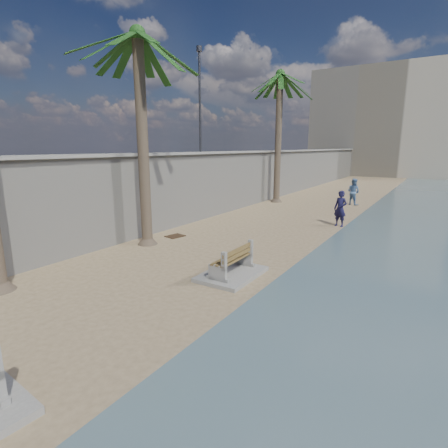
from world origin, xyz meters
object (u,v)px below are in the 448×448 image
at_px(palm_back, 280,76).
at_px(palm_mid, 138,37).
at_px(person_a, 341,206).
at_px(person_b, 353,190).
at_px(bench_far, 232,264).

bearing_deg(palm_back, palm_mid, -89.48).
xyz_separation_m(palm_mid, palm_back, (-0.12, 13.06, 0.73)).
bearing_deg(person_a, person_b, 113.82).
height_order(palm_back, person_a, palm_back).
distance_m(palm_mid, person_a, 11.56).
distance_m(bench_far, palm_back, 17.13).
height_order(palm_mid, palm_back, palm_back).
bearing_deg(person_b, palm_back, 39.47).
xyz_separation_m(palm_mid, person_a, (5.75, 7.47, -6.70)).
relative_size(bench_far, person_a, 1.06).
distance_m(bench_far, person_a, 8.80).
xyz_separation_m(bench_far, person_b, (0.06, 15.93, 0.60)).
relative_size(bench_far, person_b, 1.09).
relative_size(person_a, person_b, 1.03).
distance_m(palm_mid, person_b, 16.85).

